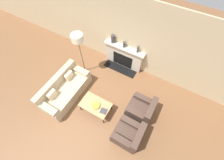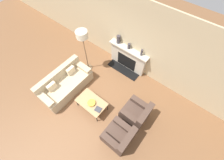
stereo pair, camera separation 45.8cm
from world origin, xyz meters
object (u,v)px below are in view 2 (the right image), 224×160
armchair_far (136,113)px  bowl (91,103)px  book (98,109)px  mantel_vase_left (118,39)px  couch (65,84)px  mantel_vase_center_right (142,52)px  armchair_near (119,136)px  coffee_table (91,102)px  fireplace (128,58)px  floor_lamp (82,38)px  mantel_vase_center_left (129,46)px

armchair_far → bowl: (-1.34, -0.68, 0.15)m
book → mantel_vase_left: (-1.01, 2.37, 0.73)m
couch → mantel_vase_center_right: bearing=-35.8°
bowl → armchair_near: bearing=-10.4°
mantel_vase_center_right → coffee_table: bearing=-99.2°
fireplace → bowl: bearing=-85.5°
fireplace → book: size_ratio=6.99×
mantel_vase_center_right → floor_lamp: bearing=-147.9°
armchair_near → mantel_vase_left: bearing=-141.9°
armchair_near → coffee_table: size_ratio=0.83×
coffee_table → mantel_vase_left: bearing=105.7°
armchair_near → armchair_far: 0.93m
floor_lamp → mantel_vase_center_right: floor_lamp is taller
armchair_near → bowl: size_ratio=3.18×
book → mantel_vase_left: bearing=104.2°
bowl → mantel_vase_left: (-0.70, 2.35, 0.70)m
fireplace → mantel_vase_center_left: mantel_vase_center_left is taller
couch → book: bearing=-91.0°
coffee_table → armchair_near: bearing=-11.5°
bowl → book: bowl is taller
fireplace → armchair_near: size_ratio=1.98×
armchair_far → fireplace: bearing=-137.3°
armchair_near → book: armchair_near is taller
coffee_table → mantel_vase_center_left: size_ratio=4.63×
armchair_near → mantel_vase_left: mantel_vase_left is taller
floor_lamp → armchair_near: bearing=-28.7°
bowl → mantel_vase_left: mantel_vase_left is taller
book → bowl: bearing=166.9°
fireplace → armchair_far: bearing=-47.3°
book → floor_lamp: size_ratio=0.13×
couch → coffee_table: 1.32m
book → floor_lamp: (-1.72, 1.28, 1.15)m
fireplace → armchair_near: bearing=-59.5°
coffee_table → floor_lamp: floor_lamp is taller
fireplace → armchair_far: fireplace is taller
mantel_vase_center_left → floor_lamp: bearing=-137.6°
couch → armchair_near: size_ratio=2.35×
mantel_vase_left → mantel_vase_center_right: (1.03, 0.00, -0.03)m
bowl → couch: bearing=179.8°
mantel_vase_center_left → mantel_vase_left: bearing=180.0°
couch → floor_lamp: size_ratio=1.05×
coffee_table → bowl: size_ratio=3.82×
armchair_near → floor_lamp: floor_lamp is taller
couch → armchair_far: (2.69, 0.68, 0.01)m
mantel_vase_center_right → fireplace: bearing=-178.3°
floor_lamp → mantel_vase_center_right: (1.74, 1.09, -0.45)m
armchair_far → mantel_vase_left: size_ratio=2.57×
armchair_far → coffee_table: 1.53m
coffee_table → mantel_vase_center_right: size_ratio=3.85×
mantel_vase_left → armchair_far: bearing=-39.3°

